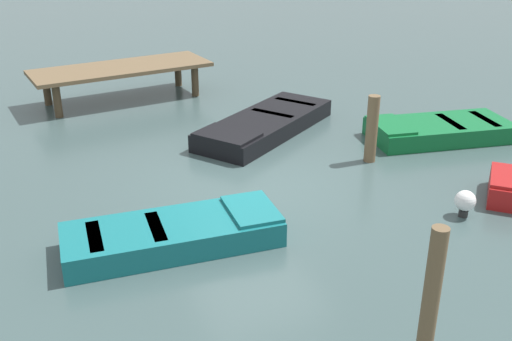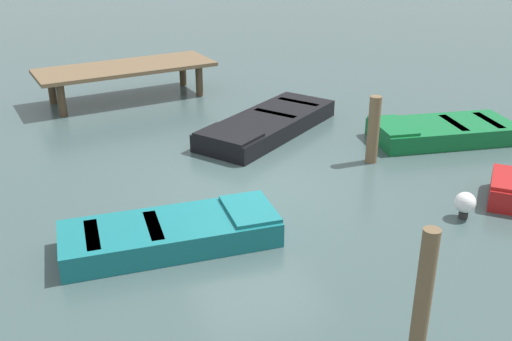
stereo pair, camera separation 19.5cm
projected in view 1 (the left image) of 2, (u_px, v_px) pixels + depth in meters
ground_plane at (256, 187)px, 11.36m from camera, size 80.00×80.00×0.00m
dock_segment at (121, 71)px, 16.20m from camera, size 4.92×2.26×0.95m
rowboat_black at (265, 124)px, 14.03m from camera, size 4.14×3.42×0.46m
rowboat_teal at (174, 233)px, 9.31m from camera, size 3.44×1.49×0.46m
rowboat_green at (439, 130)px, 13.68m from camera, size 3.42×2.04×0.46m
mooring_piling_near_right at (430, 308)px, 6.35m from camera, size 0.18×0.18×1.95m
mooring_piling_far_right at (372, 129)px, 12.26m from camera, size 0.24×0.24×1.42m
marker_buoy at (465, 201)px, 10.18m from camera, size 0.36×0.36×0.48m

